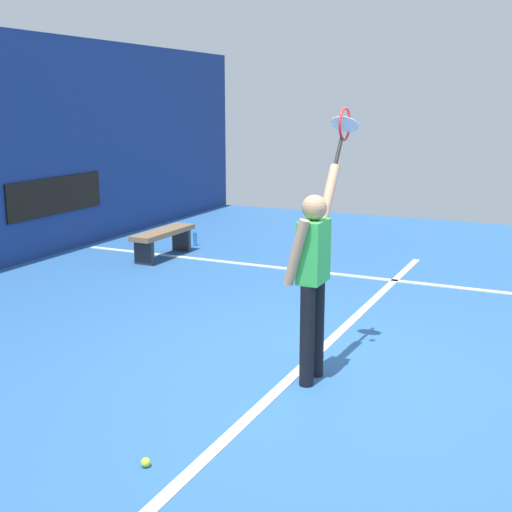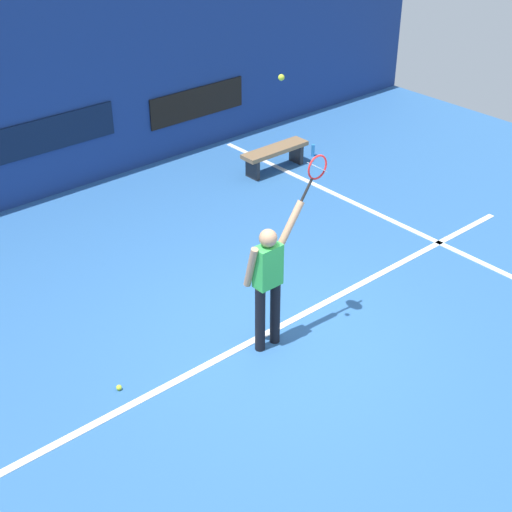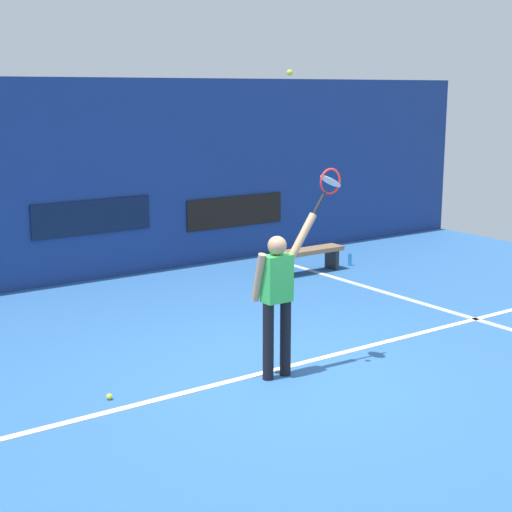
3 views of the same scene
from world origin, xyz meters
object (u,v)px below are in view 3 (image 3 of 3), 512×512
Objects in this scene: tennis_ball at (290,73)px; water_bottle at (350,259)px; spare_ball at (109,397)px; tennis_player at (277,294)px; court_bench at (309,255)px; tennis_racket at (329,184)px.

tennis_ball is 6.92m from water_bottle.
tennis_player is at bearing -14.56° from spare_ball.
tennis_ball is (0.12, -0.05, 2.49)m from tennis_player.
tennis_ball is at bearing -138.84° from water_bottle.
court_bench is 5.83× the size of water_bottle.
water_bottle is (4.66, 3.93, -0.89)m from tennis_player.
court_bench is (3.54, 3.97, -3.16)m from tennis_ball.
spare_ball is at bearing -152.42° from water_bottle.
tennis_player is 3.21× the size of tennis_racket.
court_bench is 1.03m from water_bottle.
spare_ball is at bearing 165.44° from tennis_player.
tennis_racket reaches higher than spare_ball.
tennis_player is at bearing 179.67° from tennis_racket.
tennis_racket is 8.76× the size of spare_ball.
spare_ball is (-2.03, 0.54, -3.46)m from tennis_ball.
tennis_ball is 0.05× the size of court_bench.
water_bottle is (1.00, 0.00, -0.22)m from court_bench.
water_bottle is at bearing 41.16° from tennis_ball.
water_bottle is at bearing 40.11° from tennis_player.
spare_ball is at bearing 165.03° from tennis_ball.
court_bench is at bearing 47.03° from tennis_player.
tennis_ball is 4.05m from spare_ball.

